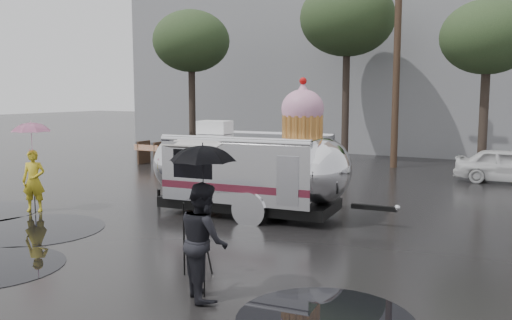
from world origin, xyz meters
The scene contains 14 objects.
ground centered at (0.00, 0.00, 0.00)m, with size 120.00×120.00×0.00m, color black.
puddles centered at (-0.86, -0.84, 0.00)m, with size 13.08×5.42×0.01m.
grey_building centered at (-4.00, 24.00, 6.50)m, with size 22.00×12.00×13.00m, color slate.
utility_pole centered at (2.50, 14.00, 4.62)m, with size 1.60×0.28×9.00m.
tree_left centered at (-7.00, 13.00, 5.48)m, with size 3.64×3.64×6.95m.
tree_mid centered at (0.00, 15.00, 6.34)m, with size 4.20×4.20×8.03m.
tree_right centered at (6.00, 13.00, 5.06)m, with size 3.36×3.36×6.42m.
barricade_row centered at (-5.55, 9.96, 0.52)m, with size 4.30×0.80×1.00m.
airstream_trailer centered at (1.58, 3.51, 1.25)m, with size 6.58×2.87×3.55m.
person_left centered at (-3.64, 1.09, 0.81)m, with size 0.59×0.39×1.63m, color gold.
umbrella_pink centered at (-3.64, 1.09, 1.97)m, with size 1.22×1.22×2.38m.
person_right centered at (3.69, -1.78, 0.89)m, with size 0.86×0.48×1.78m, color black.
umbrella_black centered at (3.69, -1.78, 1.96)m, with size 1.22×1.22×2.38m.
tripod centered at (3.09, -1.08, 0.80)m, with size 0.57×0.54×1.39m.
Camera 1 is at (8.22, -8.40, 3.12)m, focal length 38.00 mm.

